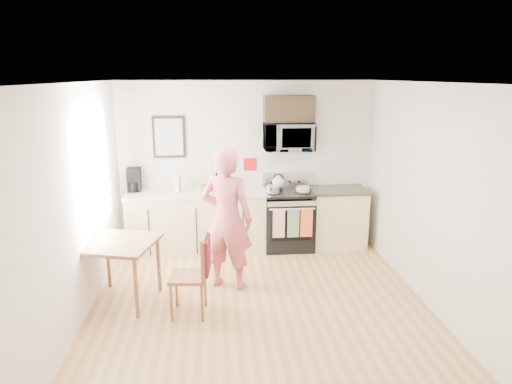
{
  "coord_description": "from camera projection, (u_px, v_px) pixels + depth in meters",
  "views": [
    {
      "loc": [
        -0.48,
        -4.82,
        2.68
      ],
      "look_at": [
        0.03,
        1.0,
        1.17
      ],
      "focal_mm": 32.0,
      "sensor_mm": 36.0,
      "label": 1
    }
  ],
  "objects": [
    {
      "name": "upper_cabinet",
      "position": [
        289.0,
        109.0,
        6.92
      ],
      "size": [
        0.76,
        0.35,
        0.4
      ],
      "primitive_type": "cube",
      "color": "black",
      "rests_on": "back_wall"
    },
    {
      "name": "countertop_left",
      "position": [
        196.0,
        193.0,
        6.99
      ],
      "size": [
        2.14,
        0.64,
        0.04
      ],
      "primitive_type": "cube",
      "color": "beige",
      "rests_on": "cabinet_left"
    },
    {
      "name": "left_wall",
      "position": [
        75.0,
        208.0,
        4.86
      ],
      "size": [
        0.04,
        4.6,
        2.6
      ],
      "primitive_type": "cube",
      "color": "silver",
      "rests_on": "floor"
    },
    {
      "name": "right_wall",
      "position": [
        435.0,
        199.0,
        5.2
      ],
      "size": [
        0.04,
        4.6,
        2.6
      ],
      "primitive_type": "cube",
      "color": "silver",
      "rests_on": "floor"
    },
    {
      "name": "front_wall",
      "position": [
        297.0,
        305.0,
        2.81
      ],
      "size": [
        4.0,
        0.04,
        2.6
      ],
      "primitive_type": "cube",
      "color": "silver",
      "rests_on": "floor"
    },
    {
      "name": "person",
      "position": [
        227.0,
        219.0,
        5.74
      ],
      "size": [
        0.79,
        0.66,
        1.84
      ],
      "primitive_type": "imported",
      "rotation": [
        0.0,
        0.0,
        2.76
      ],
      "color": "#C23542",
      "rests_on": "floor"
    },
    {
      "name": "dining_table",
      "position": [
        119.0,
        249.0,
        5.39
      ],
      "size": [
        0.88,
        0.88,
        0.77
      ],
      "rotation": [
        0.0,
        0.0,
        -0.25
      ],
      "color": "brown",
      "rests_on": "floor"
    },
    {
      "name": "back_wall",
      "position": [
        247.0,
        164.0,
        7.25
      ],
      "size": [
        4.0,
        0.04,
        2.6
      ],
      "primitive_type": "cube",
      "color": "silver",
      "rests_on": "floor"
    },
    {
      "name": "range",
      "position": [
        288.0,
        221.0,
        7.21
      ],
      "size": [
        0.76,
        0.7,
        1.16
      ],
      "color": "black",
      "rests_on": "floor"
    },
    {
      "name": "wall_art",
      "position": [
        169.0,
        137.0,
        7.01
      ],
      "size": [
        0.5,
        0.04,
        0.65
      ],
      "color": "black",
      "rests_on": "back_wall"
    },
    {
      "name": "fruit_bowl",
      "position": [
        201.0,
        188.0,
        7.06
      ],
      "size": [
        0.27,
        0.27,
        0.1
      ],
      "color": "white",
      "rests_on": "countertop_left"
    },
    {
      "name": "cake",
      "position": [
        303.0,
        190.0,
        7.02
      ],
      "size": [
        0.25,
        0.25,
        0.08
      ],
      "color": "black",
      "rests_on": "range"
    },
    {
      "name": "utensil_crock",
      "position": [
        228.0,
        181.0,
        7.12
      ],
      "size": [
        0.11,
        0.11,
        0.34
      ],
      "color": "#AE0F0E",
      "rests_on": "countertop_left"
    },
    {
      "name": "bread_bag",
      "position": [
        213.0,
        190.0,
        6.87
      ],
      "size": [
        0.28,
        0.15,
        0.1
      ],
      "primitive_type": "cube",
      "rotation": [
        0.0,
        0.0,
        0.11
      ],
      "color": "tan",
      "rests_on": "countertop_left"
    },
    {
      "name": "pot",
      "position": [
        273.0,
        189.0,
        6.96
      ],
      "size": [
        0.22,
        0.36,
        0.11
      ],
      "rotation": [
        0.0,
        0.0,
        -0.28
      ],
      "color": "silver",
      "rests_on": "range"
    },
    {
      "name": "milk_carton",
      "position": [
        177.0,
        184.0,
        6.95
      ],
      "size": [
        0.12,
        0.12,
        0.25
      ],
      "primitive_type": "cube",
      "rotation": [
        0.0,
        0.0,
        -0.38
      ],
      "color": "tan",
      "rests_on": "countertop_left"
    },
    {
      "name": "countertop_right",
      "position": [
        339.0,
        190.0,
        7.18
      ],
      "size": [
        0.88,
        0.64,
        0.04
      ],
      "primitive_type": "cube",
      "color": "black",
      "rests_on": "cabinet_right"
    },
    {
      "name": "microwave",
      "position": [
        289.0,
        137.0,
        6.98
      ],
      "size": [
        0.76,
        0.51,
        0.42
      ],
      "primitive_type": "imported",
      "color": "silver",
      "rests_on": "back_wall"
    },
    {
      "name": "cabinet_right",
      "position": [
        337.0,
        218.0,
        7.29
      ],
      "size": [
        0.84,
        0.6,
        0.9
      ],
      "primitive_type": "cube",
      "color": "#CFBB84",
      "rests_on": "floor"
    },
    {
      "name": "window",
      "position": [
        95.0,
        170.0,
        5.57
      ],
      "size": [
        0.06,
        1.4,
        1.5
      ],
      "color": "silver",
      "rests_on": "left_wall"
    },
    {
      "name": "kettle",
      "position": [
        278.0,
        182.0,
        7.24
      ],
      "size": [
        0.19,
        0.19,
        0.24
      ],
      "color": "white",
      "rests_on": "range"
    },
    {
      "name": "ceiling",
      "position": [
        261.0,
        83.0,
        4.71
      ],
      "size": [
        4.0,
        4.6,
        0.04
      ],
      "primitive_type": "cube",
      "color": "white",
      "rests_on": "back_wall"
    },
    {
      "name": "coffee_maker",
      "position": [
        134.0,
        180.0,
        7.0
      ],
      "size": [
        0.22,
        0.31,
        0.36
      ],
      "rotation": [
        0.0,
        0.0,
        0.06
      ],
      "color": "black",
      "rests_on": "countertop_left"
    },
    {
      "name": "floor",
      "position": [
        261.0,
        310.0,
        5.36
      ],
      "size": [
        4.6,
        4.6,
        0.0
      ],
      "primitive_type": "plane",
      "color": "#A87141",
      "rests_on": "ground"
    },
    {
      "name": "cabinet_left",
      "position": [
        197.0,
        222.0,
        7.11
      ],
      "size": [
        2.1,
        0.6,
        0.9
      ],
      "primitive_type": "cube",
      "color": "#CFBB84",
      "rests_on": "floor"
    },
    {
      "name": "wall_trivet",
      "position": [
        250.0,
        164.0,
        7.24
      ],
      "size": [
        0.2,
        0.02,
        0.2
      ],
      "primitive_type": "cube",
      "color": "#AE0F0E",
      "rests_on": "back_wall"
    },
    {
      "name": "knife_block",
      "position": [
        217.0,
        184.0,
        7.06
      ],
      "size": [
        0.1,
        0.13,
        0.19
      ],
      "primitive_type": "cube",
      "rotation": [
        0.0,
        0.0,
        -0.11
      ],
      "color": "brown",
      "rests_on": "countertop_left"
    },
    {
      "name": "chair",
      "position": [
        200.0,
        264.0,
        5.12
      ],
      "size": [
        0.48,
        0.44,
        0.96
      ],
      "rotation": [
        0.0,
        0.0,
        -0.08
      ],
      "color": "brown",
      "rests_on": "floor"
    }
  ]
}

